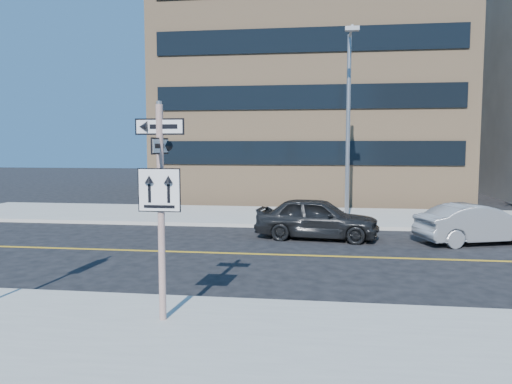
# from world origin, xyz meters

# --- Properties ---
(ground) EXTENTS (120.00, 120.00, 0.00)m
(ground) POSITION_xyz_m (0.00, 0.00, 0.00)
(ground) COLOR black
(ground) RESTS_ON ground
(sign_pole) EXTENTS (0.92, 0.92, 4.06)m
(sign_pole) POSITION_xyz_m (0.00, -2.51, 2.44)
(sign_pole) COLOR silver
(sign_pole) RESTS_ON near_sidewalk
(parked_car_a) EXTENTS (2.30, 4.64, 1.52)m
(parked_car_a) POSITION_xyz_m (2.74, 6.90, 0.76)
(parked_car_a) COLOR black
(parked_car_a) RESTS_ON ground
(parked_car_b) EXTENTS (2.75, 4.44, 1.38)m
(parked_car_b) POSITION_xyz_m (8.29, 6.71, 0.69)
(parked_car_b) COLOR gray
(parked_car_b) RESTS_ON ground
(streetlight_a) EXTENTS (0.55, 2.25, 8.00)m
(streetlight_a) POSITION_xyz_m (4.00, 10.76, 4.76)
(streetlight_a) COLOR gray
(streetlight_a) RESTS_ON far_sidewalk
(building_brick) EXTENTS (18.00, 18.00, 18.00)m
(building_brick) POSITION_xyz_m (2.00, 25.00, 9.00)
(building_brick) COLOR tan
(building_brick) RESTS_ON ground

